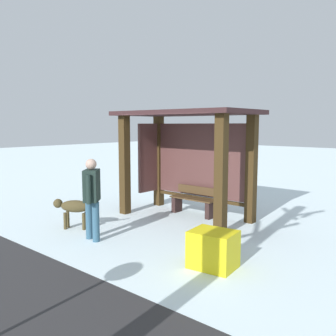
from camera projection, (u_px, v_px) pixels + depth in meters
ground_plane at (185, 218)px, 8.87m from camera, size 60.00×60.00×0.00m
bus_shelter at (186, 144)px, 8.85m from camera, size 3.38×1.82×2.59m
bench_left_inside at (194, 202)px, 9.11m from camera, size 1.25×0.35×0.71m
person_walking at (92, 193)px, 7.04m from camera, size 0.46×0.52×1.61m
dog at (73, 208)px, 7.88m from camera, size 0.85×0.61×0.65m
grit_bin at (213, 249)px, 5.74m from camera, size 0.77×0.64×0.59m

